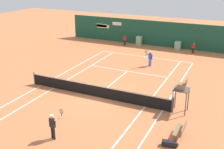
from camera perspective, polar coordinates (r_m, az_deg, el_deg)
The scene contains 11 objects.
ground_plane at distance 22.34m, azimuth -2.55°, elevation -3.93°, with size 80.00×80.00×0.01m.
tennis_net at distance 21.67m, azimuth -3.28°, elevation -3.28°, with size 12.10×0.10×1.07m.
sponsor_back_wall at distance 36.47m, azimuth 9.54°, elevation 8.10°, with size 25.00×1.02×3.18m.
umpire_chair at distance 19.49m, azimuth 14.01°, elevation -2.89°, with size 1.00×1.00×2.51m.
player_bench at distance 17.16m, azimuth 13.81°, elevation -10.79°, with size 0.54×1.46×0.88m.
equipment_bag at distance 16.40m, azimuth 11.82°, elevation -13.66°, with size 0.94×0.43×0.32m.
player_on_baseline at distance 28.64m, azimuth 7.74°, elevation 3.47°, with size 0.71×0.63×1.76m.
player_near_side at distance 16.64m, azimuth -11.95°, elevation -9.91°, with size 0.75×0.65×1.81m.
ball_kid_right_post at distance 36.53m, azimuth 2.62°, elevation 7.08°, with size 0.42×0.19×1.27m.
ball_kid_left_post at distance 34.25m, azimuth 16.23°, elevation 5.34°, with size 0.41×0.21×1.25m.
tennis_ball_by_sideline at distance 27.30m, azimuth 6.12°, elevation 0.72°, with size 0.07×0.07×0.07m, color #CCE033.
Camera 1 is at (9.55, -17.36, 9.29)m, focal length 44.92 mm.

